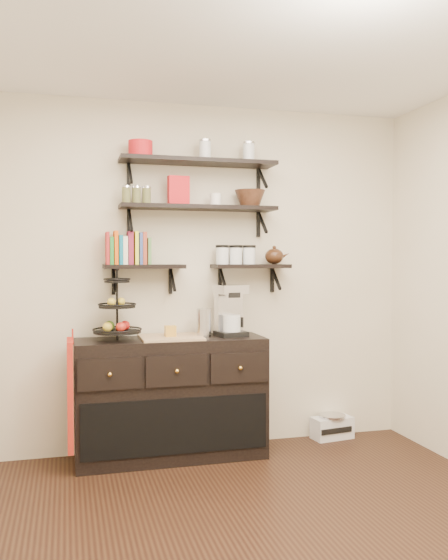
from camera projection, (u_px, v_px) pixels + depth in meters
floor at (267, 549)px, 3.04m from camera, size 3.50×3.50×0.00m
ceiling at (269, 16)px, 2.95m from camera, size 3.50×3.50×0.02m
back_wall at (195, 277)px, 4.68m from camera, size 3.50×0.02×2.70m
shelf_top at (199, 162)px, 4.52m from camera, size 1.20×0.27×0.23m
shelf_mid at (199, 208)px, 4.54m from camera, size 1.20×0.27×0.23m
shelf_low_left at (144, 267)px, 4.46m from camera, size 0.60×0.25×0.23m
shelf_low_right at (250, 267)px, 4.67m from camera, size 0.60×0.25×0.23m
cookbooks at (132, 249)px, 4.43m from camera, size 0.36×0.15×0.26m
glass_canisters at (236, 256)px, 4.64m from camera, size 0.32×0.10×0.13m
sideboard at (171, 398)px, 4.43m from camera, size 1.40×0.50×0.92m
fruit_stand at (118, 316)px, 4.31m from camera, size 0.35×0.35×0.51m
candle at (170, 331)px, 4.41m from camera, size 0.08×0.08×0.08m
coffee_maker at (230, 312)px, 4.55m from camera, size 0.25×0.25×0.39m
thermal_carafe at (204, 323)px, 4.45m from camera, size 0.11×0.11×0.22m
apron at (70, 394)px, 4.14m from camera, size 0.04×0.33×0.76m
radio at (332, 427)px, 4.92m from camera, size 0.35×0.25×0.20m
recipe_box at (178, 191)px, 4.49m from camera, size 0.17×0.08×0.22m
walnut_bowl at (250, 199)px, 4.64m from camera, size 0.24×0.24×0.13m
ramekins at (215, 200)px, 4.57m from camera, size 0.09×0.09×0.10m
teapot at (274, 255)px, 4.72m from camera, size 0.21×0.16×0.15m
red_pot at (140, 149)px, 4.40m from camera, size 0.18×0.18×0.12m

